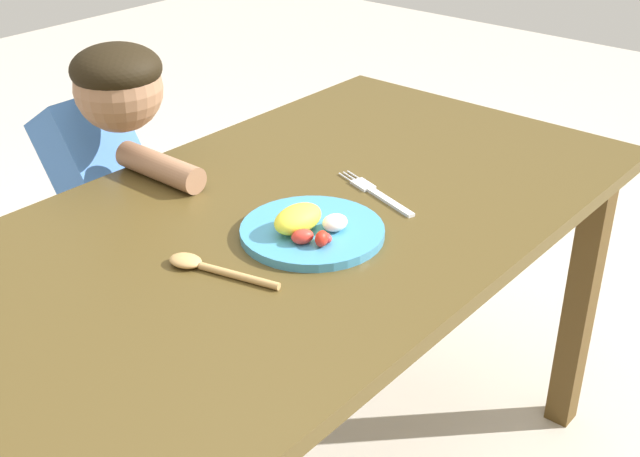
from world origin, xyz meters
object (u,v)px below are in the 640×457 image
object	(u,v)px
plate	(310,229)
spoon	(205,266)
person	(108,221)
fork	(377,193)

from	to	relation	value
plate	spoon	distance (m)	0.20
plate	spoon	xyz separation A→B (m)	(-0.19, 0.06, -0.01)
spoon	person	bearing A→B (deg)	-33.10
fork	person	size ratio (longest dim) A/B	0.22
spoon	plate	bearing A→B (deg)	-120.67
fork	person	distance (m)	0.64
plate	spoon	bearing A→B (deg)	163.28
plate	spoon	size ratio (longest dim) A/B	1.25
plate	person	xyz separation A→B (m)	(-0.01, 0.59, -0.18)
fork	person	bearing A→B (deg)	38.84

